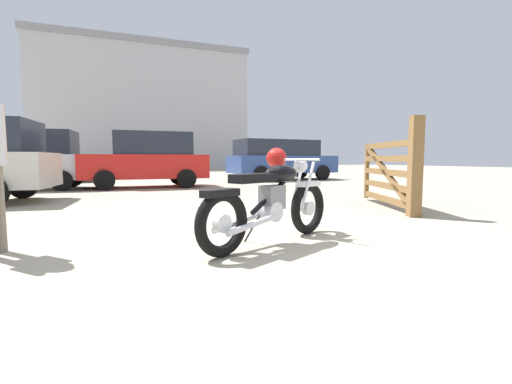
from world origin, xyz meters
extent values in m
plane|color=tan|center=(0.00, 0.00, 0.00)|extent=(80.00, 80.00, 0.00)
torus|color=black|center=(0.66, -0.04, 0.32)|extent=(0.63, 0.35, 0.64)
cylinder|color=silver|center=(0.66, -0.04, 0.32)|extent=(0.20, 0.14, 0.18)
torus|color=black|center=(-0.67, -0.59, 0.32)|extent=(0.63, 0.35, 0.64)
cylinder|color=silver|center=(-0.67, -0.59, 0.32)|extent=(0.20, 0.14, 0.18)
cube|color=silver|center=(0.66, -0.04, 0.62)|extent=(0.38, 0.26, 0.06)
cube|color=black|center=(-0.69, -0.59, 0.61)|extent=(0.42, 0.27, 0.07)
cylinder|color=silver|center=(0.52, -0.02, 0.60)|extent=(0.28, 0.14, 0.58)
cylinder|color=silver|center=(0.57, -0.16, 0.60)|extent=(0.28, 0.14, 0.58)
sphere|color=silver|center=(0.50, -0.10, 0.85)|extent=(0.17, 0.17, 0.17)
cylinder|color=silver|center=(0.43, -0.13, 0.92)|extent=(0.26, 0.58, 0.03)
sphere|color=#B21914|center=(0.31, 0.14, 0.94)|extent=(0.25, 0.25, 0.25)
cylinder|color=black|center=(0.05, -0.29, 0.58)|extent=(0.72, 0.34, 0.47)
ellipsoid|color=black|center=(0.16, -0.24, 0.76)|extent=(0.56, 0.40, 0.20)
cube|color=black|center=(-0.26, -0.42, 0.73)|extent=(0.58, 0.39, 0.09)
cube|color=slate|center=(0.01, -0.30, 0.51)|extent=(0.31, 0.27, 0.26)
cylinder|color=silver|center=(-0.02, -0.32, 0.36)|extent=(0.28, 0.27, 0.22)
cylinder|color=silver|center=(-0.41, -0.37, 0.28)|extent=(0.67, 0.32, 0.14)
cylinder|color=silver|center=(-0.34, -0.56, 0.28)|extent=(0.67, 0.32, 0.14)
cylinder|color=black|center=(-0.18, -0.20, 0.16)|extent=(0.11, 0.23, 0.33)
cube|color=brown|center=(2.93, 0.32, 0.80)|extent=(0.24, 0.24, 1.60)
cube|color=brown|center=(3.94, 2.50, 0.65)|extent=(0.11, 0.12, 1.20)
cube|color=brown|center=(3.43, 1.41, 0.15)|extent=(1.09, 2.21, 0.11)
cube|color=brown|center=(3.43, 1.41, 0.41)|extent=(1.09, 2.21, 0.11)
cube|color=brown|center=(3.43, 1.41, 0.67)|extent=(1.09, 2.21, 0.11)
cube|color=brown|center=(3.43, 1.41, 0.93)|extent=(1.09, 2.21, 0.11)
cube|color=brown|center=(3.43, 1.41, 1.19)|extent=(1.09, 2.21, 0.11)
cube|color=brown|center=(3.43, 1.41, 0.65)|extent=(1.00, 2.03, 1.08)
cylinder|color=tan|center=(-2.55, 0.63, 1.18)|extent=(0.08, 0.08, 0.55)
cylinder|color=black|center=(-1.23, 7.72, 0.30)|extent=(0.61, 0.24, 0.60)
cylinder|color=black|center=(-1.10, 9.36, 0.30)|extent=(0.61, 0.24, 0.60)
cylinder|color=black|center=(1.16, 7.52, 0.30)|extent=(0.61, 0.24, 0.60)
cylinder|color=black|center=(1.30, 9.16, 0.30)|extent=(0.61, 0.24, 0.60)
cube|color=red|center=(0.03, 8.44, 0.68)|extent=(4.02, 1.96, 0.76)
cube|color=#232833|center=(0.28, 8.42, 1.42)|extent=(2.52, 1.71, 0.72)
cylinder|color=black|center=(-2.00, 13.57, 0.31)|extent=(0.64, 0.26, 0.62)
cylinder|color=black|center=(-2.17, 11.86, 0.31)|extent=(0.64, 0.26, 0.62)
cylinder|color=black|center=(-4.68, 13.85, 0.31)|extent=(0.64, 0.26, 0.62)
cube|color=black|center=(-3.43, 12.86, 0.67)|extent=(4.35, 2.14, 0.72)
cube|color=#232833|center=(-3.43, 12.86, 1.35)|extent=(2.15, 1.76, 0.64)
cylinder|color=black|center=(-2.36, 8.05, 0.30)|extent=(0.62, 0.29, 0.60)
cylinder|color=black|center=(-2.09, 9.67, 0.30)|extent=(0.62, 0.29, 0.60)
cube|color=silver|center=(-3.41, 9.06, 0.68)|extent=(4.12, 2.26, 0.76)
cube|color=#232833|center=(-3.16, 9.01, 1.42)|extent=(2.62, 1.89, 0.72)
cylinder|color=black|center=(7.68, 11.00, 0.32)|extent=(0.64, 0.21, 0.64)
cylinder|color=black|center=(7.66, 9.24, 0.32)|extent=(0.64, 0.21, 0.64)
cylinder|color=black|center=(4.68, 11.03, 0.32)|extent=(0.64, 0.21, 0.64)
cylinder|color=black|center=(4.66, 9.27, 0.32)|extent=(0.64, 0.21, 0.64)
cube|color=#2D4784|center=(6.17, 10.13, 0.69)|extent=(4.71, 1.80, 0.74)
cube|color=#232833|center=(5.87, 10.14, 1.40)|extent=(3.51, 1.63, 0.68)
cylinder|color=black|center=(-3.08, 6.30, 0.32)|extent=(0.67, 0.33, 0.64)
cube|color=#B2B2B7|center=(3.54, 32.00, 5.07)|extent=(17.99, 11.23, 10.14)
cube|color=gray|center=(3.54, 32.00, 10.39)|extent=(18.31, 11.55, 0.50)
camera|label=1|loc=(-1.85, -3.75, 0.93)|focal=25.45mm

